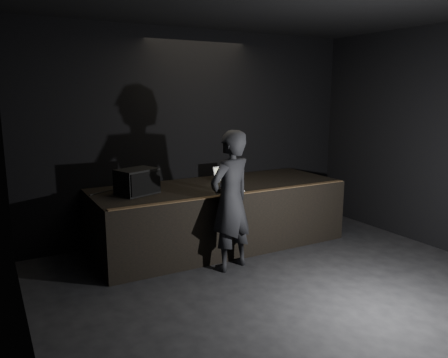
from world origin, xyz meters
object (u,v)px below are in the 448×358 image
Objects in this scene: laptop at (225,177)px; stage_riser at (218,215)px; stage_monitor at (137,182)px; beer_can at (223,186)px; person at (230,201)px.

stage_riser is at bearing -146.42° from laptop.
stage_monitor reaches higher than laptop.
stage_monitor is 3.72× the size of beer_can.
beer_can is at bearing -131.36° from laptop.
beer_can is (-0.19, -0.50, 0.59)m from stage_riser.
laptop reaches higher than beer_can.
stage_monitor is at bearing -179.76° from stage_riser.
person is (-0.12, -0.45, -0.11)m from beer_can.
beer_can is 0.48m from person.
stage_monitor reaches higher than stage_riser.
stage_monitor is 1.25m from beer_can.
person reaches higher than beer_can.
laptop is 0.88m from beer_can.
laptop is (1.60, 0.26, -0.12)m from stage_monitor.
beer_can is at bearing -111.16° from stage_riser.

